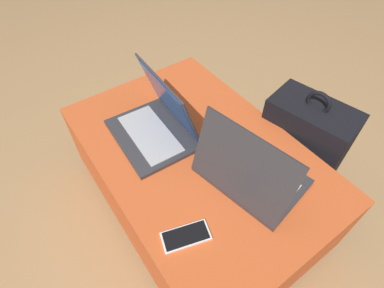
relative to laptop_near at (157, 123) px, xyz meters
name	(u,v)px	position (x,y,z in m)	size (l,w,h in m)	color
ground_plane	(196,203)	(0.15, 0.07, -0.44)	(14.00, 14.00, 0.00)	tan
ottoman	(196,179)	(0.15, 0.07, -0.24)	(1.03, 0.68, 0.38)	maroon
laptop_near	(157,123)	(0.00, 0.00, 0.00)	(0.34, 0.27, 0.26)	#333338
laptop_far	(248,172)	(0.37, 0.12, 0.00)	(0.38, 0.31, 0.25)	#333338
cell_phone	(186,236)	(0.41, -0.15, -0.05)	(0.11, 0.16, 0.01)	white
backpack	(301,148)	(0.31, 0.53, -0.21)	(0.37, 0.30, 0.55)	black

